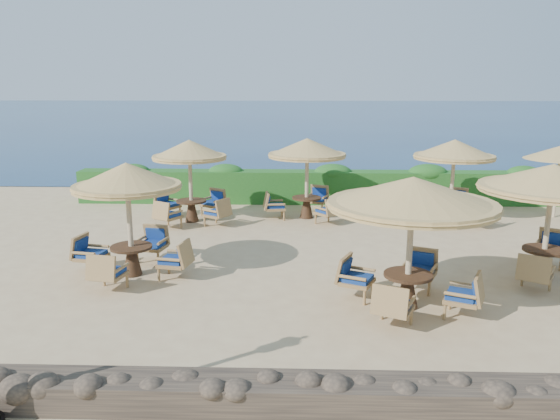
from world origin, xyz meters
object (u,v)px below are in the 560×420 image
(cafe_set_2, at_px, (552,190))
(cafe_set_4, at_px, (307,163))
(cafe_set_0, at_px, (128,203))
(cafe_set_1, at_px, (412,213))
(cafe_set_5, at_px, (454,165))
(cafe_set_3, at_px, (190,170))

(cafe_set_2, bearing_deg, cafe_set_4, 133.61)
(cafe_set_0, distance_m, cafe_set_1, 6.29)
(cafe_set_2, xyz_separation_m, cafe_set_4, (-5.35, 5.61, -0.22))
(cafe_set_2, distance_m, cafe_set_5, 5.42)
(cafe_set_5, bearing_deg, cafe_set_0, -148.24)
(cafe_set_3, xyz_separation_m, cafe_set_5, (8.41, 0.37, 0.16))
(cafe_set_4, distance_m, cafe_set_5, 4.68)
(cafe_set_0, relative_size, cafe_set_4, 1.05)
(cafe_set_3, bearing_deg, cafe_set_4, 9.37)
(cafe_set_1, distance_m, cafe_set_2, 3.88)
(cafe_set_0, xyz_separation_m, cafe_set_5, (8.83, 5.47, 0.13))
(cafe_set_0, xyz_separation_m, cafe_set_3, (0.42, 5.09, -0.03))
(cafe_set_5, bearing_deg, cafe_set_2, -82.88)
(cafe_set_1, bearing_deg, cafe_set_4, 104.43)
(cafe_set_4, bearing_deg, cafe_set_3, -170.63)
(cafe_set_2, height_order, cafe_set_4, same)
(cafe_set_0, bearing_deg, cafe_set_1, -15.62)
(cafe_set_2, relative_size, cafe_set_4, 1.17)
(cafe_set_0, bearing_deg, cafe_set_3, 85.28)
(cafe_set_1, bearing_deg, cafe_set_5, 68.83)
(cafe_set_1, height_order, cafe_set_4, same)
(cafe_set_1, relative_size, cafe_set_3, 1.21)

